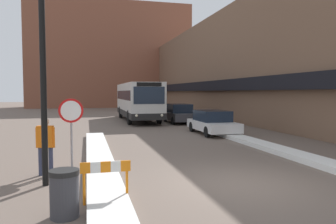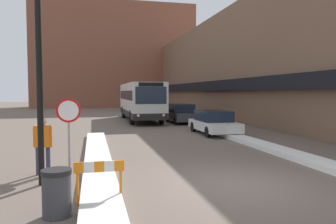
# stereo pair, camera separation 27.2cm
# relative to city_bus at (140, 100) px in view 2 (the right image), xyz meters

# --- Properties ---
(ground_plane) EXTENTS (160.00, 160.00, 0.00)m
(ground_plane) POSITION_rel_city_bus_xyz_m (-0.29, -20.12, -1.75)
(ground_plane) COLOR #66564C
(building_row_right) EXTENTS (5.50, 60.00, 9.70)m
(building_row_right) POSITION_rel_city_bus_xyz_m (9.69, 3.88, 3.09)
(building_row_right) COLOR brown
(building_row_right) RESTS_ON ground_plane
(building_backdrop_far) EXTENTS (26.00, 8.00, 16.86)m
(building_backdrop_far) POSITION_rel_city_bus_xyz_m (-0.29, 27.87, 6.68)
(building_backdrop_far) COLOR brown
(building_backdrop_far) RESTS_ON ground_plane
(snow_bank_left) EXTENTS (0.90, 14.01, 0.20)m
(snow_bank_left) POSITION_rel_city_bus_xyz_m (-3.89, -16.47, -1.65)
(snow_bank_left) COLOR silver
(snow_bank_left) RESTS_ON ground_plane
(snow_bank_right) EXTENTS (0.90, 15.48, 0.21)m
(snow_bank_right) POSITION_rel_city_bus_xyz_m (3.31, -15.02, -1.64)
(snow_bank_right) COLOR silver
(snow_bank_right) RESTS_ON ground_plane
(city_bus) EXTENTS (2.58, 10.73, 3.19)m
(city_bus) POSITION_rel_city_bus_xyz_m (0.00, 0.00, 0.00)
(city_bus) COLOR silver
(city_bus) RESTS_ON ground_plane
(parked_car_front) EXTENTS (1.89, 4.28, 1.38)m
(parked_car_front) POSITION_rel_city_bus_xyz_m (2.91, -9.97, -1.05)
(parked_car_front) COLOR silver
(parked_car_front) RESTS_ON ground_plane
(parked_car_middle) EXTENTS (1.88, 4.42, 1.52)m
(parked_car_middle) POSITION_rel_city_bus_xyz_m (2.91, -2.80, -0.99)
(parked_car_middle) COLOR #38383D
(parked_car_middle) RESTS_ON ground_plane
(stop_sign) EXTENTS (0.76, 0.08, 2.27)m
(stop_sign) POSITION_rel_city_bus_xyz_m (-4.78, -17.35, -0.10)
(stop_sign) COLOR gray
(stop_sign) RESTS_ON ground_plane
(street_lamp) EXTENTS (1.46, 0.36, 5.78)m
(street_lamp) POSITION_rel_city_bus_xyz_m (-5.09, -18.95, 1.88)
(street_lamp) COLOR black
(street_lamp) RESTS_ON ground_plane
(pedestrian) EXTENTS (0.55, 0.29, 1.71)m
(pedestrian) POSITION_rel_city_bus_xyz_m (-5.50, -17.85, -0.72)
(pedestrian) COLOR #333851
(pedestrian) RESTS_ON ground_plane
(trash_bin) EXTENTS (0.59, 0.59, 0.95)m
(trash_bin) POSITION_rel_city_bus_xyz_m (-4.76, -21.40, -1.27)
(trash_bin) COLOR #38383D
(trash_bin) RESTS_ON ground_plane
(construction_barricade) EXTENTS (1.10, 0.06, 0.94)m
(construction_barricade) POSITION_rel_city_bus_xyz_m (-3.92, -20.77, -1.08)
(construction_barricade) COLOR orange
(construction_barricade) RESTS_ON ground_plane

